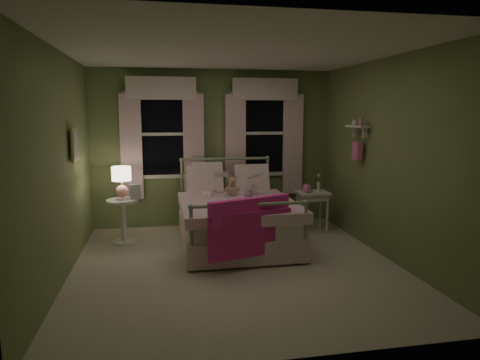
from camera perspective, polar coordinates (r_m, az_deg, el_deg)
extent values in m
plane|color=beige|center=(5.45, -0.48, -11.35)|extent=(4.20, 4.20, 0.00)
plane|color=white|center=(5.16, -0.52, 16.82)|extent=(4.20, 4.20, 0.00)
plane|color=#7C8A53|center=(7.22, -3.46, 4.22)|extent=(4.00, 0.00, 4.00)
plane|color=#7C8A53|center=(3.13, 6.33, -2.03)|extent=(4.00, 0.00, 4.00)
plane|color=#7C8A53|center=(5.19, -22.81, 1.68)|extent=(0.00, 4.20, 4.20)
plane|color=#7C8A53|center=(5.84, 19.21, 2.63)|extent=(0.00, 4.20, 4.20)
cube|color=white|center=(6.16, -0.55, -4.88)|extent=(1.44, 1.94, 0.26)
cube|color=white|center=(6.22, -0.55, -7.02)|extent=(1.54, 2.02, 0.30)
cube|color=white|center=(5.98, -0.30, -3.54)|extent=(1.58, 1.75, 0.14)
cylinder|color=#9EB793|center=(6.11, -6.97, -6.22)|extent=(0.04, 1.90, 0.04)
cylinder|color=#9EB793|center=(6.35, 5.62, -5.63)|extent=(0.04, 1.90, 0.04)
cylinder|color=#9EB793|center=(6.99, -7.70, -1.99)|extent=(0.04, 0.04, 1.15)
cylinder|color=#9EB793|center=(7.20, 3.65, -1.61)|extent=(0.04, 0.04, 1.15)
sphere|color=#9EB793|center=(6.91, -7.80, 2.70)|extent=(0.07, 0.07, 0.07)
sphere|color=#9EB793|center=(7.12, 3.70, 2.95)|extent=(0.07, 0.07, 0.07)
cylinder|color=#9EB793|center=(6.98, -1.97, 2.84)|extent=(1.42, 0.04, 0.04)
cylinder|color=#9EB793|center=(7.01, -1.96, 1.05)|extent=(1.38, 0.03, 0.03)
cylinder|color=#9EB793|center=(5.15, -6.49, -7.95)|extent=(0.04, 0.04, 0.80)
cylinder|color=#9EB793|center=(5.44, 8.73, -7.10)|extent=(0.04, 0.04, 0.80)
sphere|color=#9EB793|center=(5.05, -6.57, -3.60)|extent=(0.07, 0.07, 0.07)
sphere|color=#9EB793|center=(5.34, 8.83, -2.97)|extent=(0.07, 0.07, 0.07)
cylinder|color=#9EB793|center=(5.15, 1.34, -3.31)|extent=(1.42, 0.04, 0.04)
cube|color=white|center=(6.71, -4.81, -0.45)|extent=(0.55, 0.32, 0.57)
cube|color=white|center=(6.83, 1.55, -0.26)|extent=(0.55, 0.32, 0.57)
cube|color=white|center=(6.71, -4.39, 0.24)|extent=(0.48, 0.30, 0.51)
cube|color=#F730A3|center=(5.17, 1.34, -4.17)|extent=(1.06, 0.49, 0.32)
cube|color=#DC2B8C|center=(5.17, 1.49, -7.26)|extent=(1.07, 0.34, 0.55)
imported|color=#F7D1DD|center=(6.46, -3.71, 0.40)|extent=(0.32, 0.27, 0.73)
imported|color=#F7D1DD|center=(6.55, 1.16, 0.27)|extent=(0.38, 0.33, 0.67)
imported|color=beige|center=(6.21, -3.43, 0.32)|extent=(0.22, 0.15, 0.26)
imported|color=beige|center=(6.31, 1.62, 0.08)|extent=(0.23, 0.19, 0.26)
sphere|color=tan|center=(6.38, -1.03, -1.37)|extent=(0.17, 0.17, 0.17)
sphere|color=tan|center=(6.34, -1.01, -0.15)|extent=(0.12, 0.12, 0.12)
sphere|color=tan|center=(6.32, -1.41, 0.33)|extent=(0.05, 0.05, 0.05)
sphere|color=tan|center=(6.34, -0.61, 0.35)|extent=(0.05, 0.05, 0.05)
sphere|color=tan|center=(6.34, -1.70, -1.26)|extent=(0.06, 0.06, 0.06)
sphere|color=tan|center=(6.36, -0.28, -1.21)|extent=(0.06, 0.06, 0.06)
sphere|color=#8C6B51|center=(6.29, -0.92, -0.28)|extent=(0.04, 0.04, 0.04)
cylinder|color=white|center=(6.44, -15.40, -2.69)|extent=(0.46, 0.46, 0.04)
cylinder|color=white|center=(6.51, -15.28, -5.36)|extent=(0.08, 0.08, 0.60)
cylinder|color=white|center=(6.59, -15.17, -7.94)|extent=(0.34, 0.34, 0.03)
sphere|color=#F2A08F|center=(6.41, -15.45, -1.46)|extent=(0.18, 0.18, 0.18)
cylinder|color=pink|center=(6.39, -15.49, -0.40)|extent=(0.03, 0.03, 0.11)
cylinder|color=#FFEAC6|center=(6.37, -15.55, 0.84)|extent=(0.27, 0.27, 0.20)
imported|color=beige|center=(6.35, -14.56, -2.56)|extent=(0.18, 0.23, 0.02)
cube|color=white|center=(6.91, 9.64, -1.71)|extent=(0.50, 0.40, 0.04)
cube|color=white|center=(6.92, 9.62, -2.28)|extent=(0.44, 0.34, 0.08)
cylinder|color=white|center=(6.77, 8.41, -4.67)|extent=(0.04, 0.04, 0.60)
cylinder|color=white|center=(6.91, 11.56, -4.48)|extent=(0.04, 0.04, 0.60)
cylinder|color=white|center=(7.05, 7.62, -4.11)|extent=(0.04, 0.04, 0.60)
cylinder|color=white|center=(7.18, 10.66, -3.94)|extent=(0.04, 0.04, 0.60)
sphere|color=pink|center=(6.86, 8.87, -1.09)|extent=(0.14, 0.14, 0.14)
cube|color=pink|center=(6.78, 9.12, -1.38)|extent=(0.11, 0.07, 0.04)
cylinder|color=white|center=(6.98, 10.44, -0.87)|extent=(0.05, 0.05, 0.14)
cylinder|color=#4C7F3F|center=(6.96, 10.46, 0.02)|extent=(0.01, 0.01, 0.12)
sphere|color=pink|center=(6.95, 10.48, 0.59)|extent=(0.06, 0.06, 0.06)
cube|color=black|center=(7.13, -10.29, 6.05)|extent=(0.76, 0.02, 1.35)
cube|color=white|center=(7.11, -10.45, 11.69)|extent=(0.84, 0.05, 0.06)
cube|color=white|center=(7.18, -10.13, 0.45)|extent=(0.84, 0.05, 0.06)
cube|color=white|center=(7.12, -13.53, 5.94)|extent=(0.06, 0.05, 1.40)
cube|color=white|center=(7.12, -7.05, 6.12)|extent=(0.06, 0.05, 1.40)
cube|color=white|center=(7.11, -10.29, 6.04)|extent=(0.76, 0.04, 0.05)
cube|color=white|center=(7.09, -14.30, 4.28)|extent=(0.34, 0.06, 1.70)
cube|color=silver|center=(7.10, -6.19, 4.51)|extent=(0.34, 0.06, 1.70)
cube|color=white|center=(7.05, -10.45, 11.96)|extent=(1.10, 0.08, 0.36)
cylinder|color=white|center=(7.08, -10.44, 11.45)|extent=(1.20, 0.03, 0.03)
cube|color=black|center=(7.34, 3.17, 6.26)|extent=(0.76, 0.02, 1.35)
cube|color=white|center=(7.32, 3.26, 11.73)|extent=(0.84, 0.05, 0.06)
cube|color=white|center=(7.39, 3.16, 0.82)|extent=(0.84, 0.05, 0.06)
cube|color=white|center=(7.24, 0.12, 6.24)|extent=(0.06, 0.05, 1.40)
cube|color=white|center=(7.43, 6.23, 6.25)|extent=(0.06, 0.05, 1.40)
cube|color=white|center=(7.32, 3.21, 6.25)|extent=(0.76, 0.04, 0.05)
cube|color=silver|center=(7.19, -0.60, 4.62)|extent=(0.34, 0.06, 1.70)
cube|color=white|center=(7.43, 7.04, 4.69)|extent=(0.34, 0.06, 1.70)
cube|color=white|center=(7.26, 3.39, 11.99)|extent=(1.10, 0.08, 0.36)
cylinder|color=white|center=(7.30, 3.31, 11.51)|extent=(1.20, 0.03, 0.03)
cube|color=white|center=(6.38, 15.40, 6.90)|extent=(0.15, 0.50, 0.03)
cube|color=white|center=(6.27, 16.30, 6.10)|extent=(0.06, 0.03, 0.14)
cube|color=white|center=(6.54, 15.11, 6.25)|extent=(0.06, 0.03, 0.14)
cylinder|color=pink|center=(6.29, 15.83, 7.50)|extent=(0.06, 0.06, 0.10)
sphere|color=white|center=(6.47, 15.03, 7.38)|extent=(0.08, 0.08, 0.08)
cube|color=pink|center=(6.41, 15.35, 3.77)|extent=(0.08, 0.18, 0.26)
cube|color=beige|center=(5.74, -21.21, 4.43)|extent=(0.03, 0.32, 0.42)
cube|color=silver|center=(5.74, -21.06, 4.43)|extent=(0.01, 0.25, 0.34)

